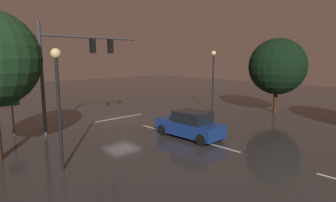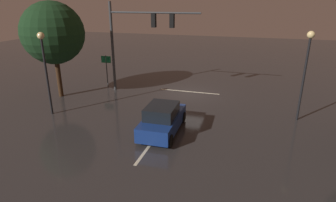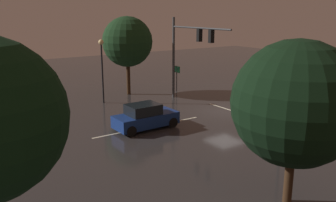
{
  "view_description": "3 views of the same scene",
  "coord_description": "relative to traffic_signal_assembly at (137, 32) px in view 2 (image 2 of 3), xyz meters",
  "views": [
    {
      "loc": [
        12.73,
        18.84,
        5.02
      ],
      "look_at": [
        -1.11,
        4.36,
        1.88
      ],
      "focal_mm": 30.21,
      "sensor_mm": 36.0,
      "label": 1
    },
    {
      "loc": [
        -4.68,
        21.36,
        7.2
      ],
      "look_at": [
        0.14,
        5.25,
        1.15
      ],
      "focal_mm": 29.95,
      "sensor_mm": 36.0,
      "label": 2
    },
    {
      "loc": [
        -19.9,
        18.79,
        7.61
      ],
      "look_at": [
        0.66,
        4.98,
        1.39
      ],
      "focal_mm": 38.2,
      "sensor_mm": 36.0,
      "label": 3
    }
  ],
  "objects": [
    {
      "name": "street_lamp_right_kerb",
      "position": [
        3.81,
        6.2,
        -1.15
      ],
      "size": [
        0.44,
        0.44,
        5.39
      ],
      "color": "black",
      "rests_on": "ground_plane"
    },
    {
      "name": "route_sign",
      "position": [
        3.7,
        -1.38,
        -3.01
      ],
      "size": [
        0.9,
        0.11,
        2.6
      ],
      "color": "#383A3D",
      "rests_on": "ground_plane"
    },
    {
      "name": "tree_right_near",
      "position": [
        5.56,
        2.86,
        0.03
      ],
      "size": [
        4.61,
        4.61,
        7.23
      ],
      "color": "#382314",
      "rests_on": "ground_plane"
    },
    {
      "name": "lane_dash_mid",
      "position": [
        -4.01,
        9.37,
        -4.88
      ],
      "size": [
        0.16,
        2.2,
        0.01
      ],
      "primitive_type": "cube",
      "rotation": [
        0.0,
        0.0,
        1.57
      ],
      "color": "beige",
      "rests_on": "ground_plane"
    },
    {
      "name": "car_approaching",
      "position": [
        -4.17,
        6.73,
        -4.09
      ],
      "size": [
        1.99,
        4.4,
        1.7
      ],
      "color": "navy",
      "rests_on": "ground_plane"
    },
    {
      "name": "stop_bar",
      "position": [
        -4.01,
        -1.19,
        -4.88
      ],
      "size": [
        5.0,
        0.16,
        0.01
      ],
      "primitive_type": "cube",
      "color": "beige",
      "rests_on": "ground_plane"
    },
    {
      "name": "lane_dash_far",
      "position": [
        -4.01,
        3.37,
        -4.88
      ],
      "size": [
        0.16,
        2.2,
        0.01
      ],
      "primitive_type": "cube",
      "rotation": [
        0.0,
        0.0,
        1.57
      ],
      "color": "beige",
      "rests_on": "ground_plane"
    },
    {
      "name": "traffic_signal_assembly",
      "position": [
        0.0,
        0.0,
        0.0
      ],
      "size": [
        7.31,
        0.47,
        7.15
      ],
      "color": "#383A3D",
      "rests_on": "ground_plane"
    },
    {
      "name": "street_lamp_left_kerb",
      "position": [
        -11.88,
        2.56,
        -1.04
      ],
      "size": [
        0.44,
        0.44,
        5.56
      ],
      "color": "black",
      "rests_on": "ground_plane"
    },
    {
      "name": "ground_plane",
      "position": [
        -4.01,
        -0.63,
        -4.88
      ],
      "size": [
        80.0,
        80.0,
        0.0
      ],
      "primitive_type": "plane",
      "color": "#2D2B2B"
    }
  ]
}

